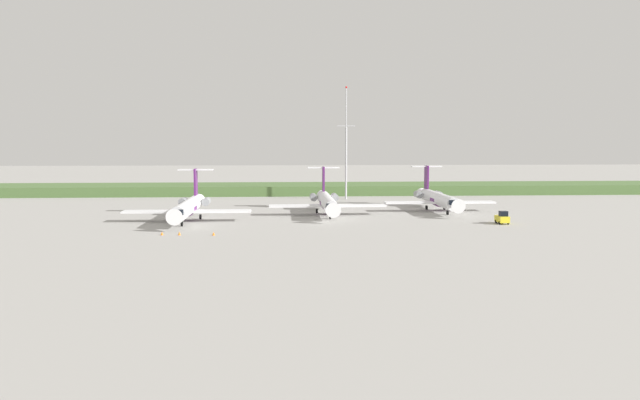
# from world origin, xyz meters

# --- Properties ---
(ground_plane) EXTENTS (500.00, 500.00, 0.00)m
(ground_plane) POSITION_xyz_m (0.00, 30.00, 0.00)
(ground_plane) COLOR #9E9B96
(grass_berm) EXTENTS (320.00, 20.00, 2.58)m
(grass_berm) POSITION_xyz_m (0.00, 63.78, 1.29)
(grass_berm) COLOR #4C6B38
(grass_berm) RESTS_ON ground
(regional_jet_nearest) EXTENTS (22.81, 31.00, 9.00)m
(regional_jet_nearest) POSITION_xyz_m (-24.43, 4.11, 2.54)
(regional_jet_nearest) COLOR white
(regional_jet_nearest) RESTS_ON ground
(regional_jet_second) EXTENTS (22.81, 31.00, 9.00)m
(regional_jet_second) POSITION_xyz_m (1.49, 12.73, 2.54)
(regional_jet_second) COLOR white
(regional_jet_second) RESTS_ON ground
(regional_jet_third) EXTENTS (22.81, 31.00, 9.00)m
(regional_jet_third) POSITION_xyz_m (25.09, 18.13, 2.54)
(regional_jet_third) COLOR white
(regional_jet_third) RESTS_ON ground
(antenna_mast) EXTENTS (4.40, 0.50, 27.95)m
(antenna_mast) POSITION_xyz_m (8.63, 45.30, 11.52)
(antenna_mast) COLOR #B2B2B7
(antenna_mast) RESTS_ON ground
(baggage_tug) EXTENTS (1.72, 3.20, 2.30)m
(baggage_tug) POSITION_xyz_m (31.02, -4.13, 1.00)
(baggage_tug) COLOR yellow
(baggage_tug) RESTS_ON ground
(safety_cone_front_marker) EXTENTS (0.44, 0.44, 0.55)m
(safety_cone_front_marker) POSITION_xyz_m (-25.89, -14.12, 0.28)
(safety_cone_front_marker) COLOR orange
(safety_cone_front_marker) RESTS_ON ground
(safety_cone_mid_marker) EXTENTS (0.44, 0.44, 0.55)m
(safety_cone_mid_marker) POSITION_xyz_m (-23.20, -14.38, 0.28)
(safety_cone_mid_marker) COLOR orange
(safety_cone_mid_marker) RESTS_ON ground
(safety_cone_rear_marker) EXTENTS (0.44, 0.44, 0.55)m
(safety_cone_rear_marker) POSITION_xyz_m (-17.94, -14.90, 0.28)
(safety_cone_rear_marker) COLOR orange
(safety_cone_rear_marker) RESTS_ON ground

